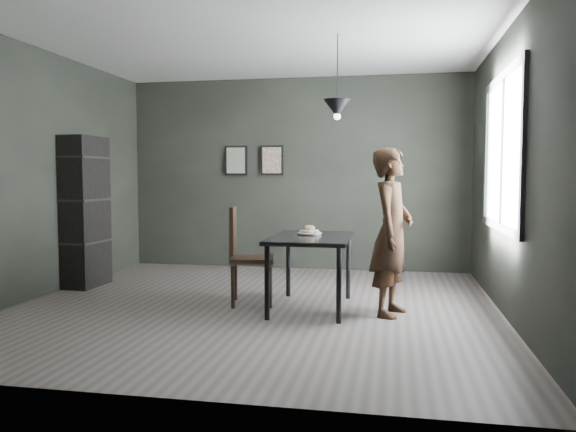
% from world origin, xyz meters
% --- Properties ---
extents(ground, '(5.00, 5.00, 0.00)m').
position_xyz_m(ground, '(0.00, 0.00, 0.00)').
color(ground, '#383330').
rests_on(ground, ground).
extents(back_wall, '(5.00, 0.10, 2.80)m').
position_xyz_m(back_wall, '(0.00, 2.50, 1.40)').
color(back_wall, black).
rests_on(back_wall, ground).
extents(ceiling, '(5.00, 5.00, 0.02)m').
position_xyz_m(ceiling, '(0.00, 0.00, 2.80)').
color(ceiling, silver).
rests_on(ceiling, ground).
extents(window_assembly, '(0.04, 1.96, 1.56)m').
position_xyz_m(window_assembly, '(2.47, 0.20, 1.60)').
color(window_assembly, white).
rests_on(window_assembly, ground).
extents(cafe_table, '(0.80, 1.20, 0.75)m').
position_xyz_m(cafe_table, '(0.60, 0.00, 0.67)').
color(cafe_table, black).
rests_on(cafe_table, ground).
extents(white_plate, '(0.23, 0.23, 0.01)m').
position_xyz_m(white_plate, '(0.56, 0.15, 0.76)').
color(white_plate, white).
rests_on(white_plate, cafe_table).
extents(donut_pile, '(0.21, 0.21, 0.09)m').
position_xyz_m(donut_pile, '(0.56, 0.15, 0.79)').
color(donut_pile, beige).
rests_on(donut_pile, white_plate).
extents(woman, '(0.53, 0.68, 1.64)m').
position_xyz_m(woman, '(1.41, -0.11, 0.82)').
color(woman, black).
rests_on(woman, ground).
extents(wood_chair, '(0.53, 0.53, 1.04)m').
position_xyz_m(wood_chair, '(-0.14, 0.07, 0.59)').
color(wood_chair, black).
rests_on(wood_chair, ground).
extents(shelf_unit, '(0.37, 0.63, 1.85)m').
position_xyz_m(shelf_unit, '(-2.32, 0.67, 0.93)').
color(shelf_unit, black).
rests_on(shelf_unit, ground).
extents(pendant_lamp, '(0.28, 0.28, 0.86)m').
position_xyz_m(pendant_lamp, '(0.85, 0.10, 2.05)').
color(pendant_lamp, black).
rests_on(pendant_lamp, ground).
extents(framed_print_left, '(0.34, 0.04, 0.44)m').
position_xyz_m(framed_print_left, '(-0.90, 2.47, 1.60)').
color(framed_print_left, black).
rests_on(framed_print_left, ground).
extents(framed_print_right, '(0.34, 0.04, 0.44)m').
position_xyz_m(framed_print_right, '(-0.35, 2.47, 1.60)').
color(framed_print_right, black).
rests_on(framed_print_right, ground).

